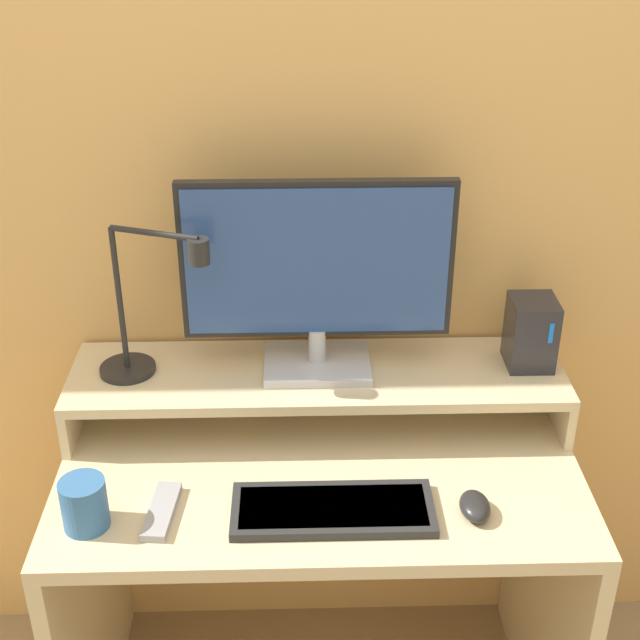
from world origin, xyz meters
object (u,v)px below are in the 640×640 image
(router_dock, at_px, (531,332))
(desk_lamp, at_px, (146,319))
(monitor, at_px, (319,274))
(keyboard, at_px, (333,509))
(mouse, at_px, (475,506))
(mug, at_px, (84,504))
(remote_control, at_px, (162,511))

(router_dock, bearing_deg, desk_lamp, -178.09)
(monitor, xyz_separation_m, router_dock, (0.44, 0.00, -0.14))
(keyboard, bearing_deg, desk_lamp, 140.45)
(mouse, bearing_deg, mug, -179.14)
(monitor, relative_size, desk_lamp, 1.65)
(remote_control, bearing_deg, router_dock, 23.41)
(monitor, relative_size, remote_control, 3.49)
(router_dock, bearing_deg, mouse, -115.99)
(desk_lamp, height_order, mug, desk_lamp)
(mouse, bearing_deg, desk_lamp, 153.73)
(mug, bearing_deg, mouse, 0.86)
(monitor, distance_m, router_dock, 0.47)
(remote_control, bearing_deg, monitor, 46.70)
(desk_lamp, bearing_deg, keyboard, -39.55)
(remote_control, bearing_deg, keyboard, -1.03)
(keyboard, xyz_separation_m, mouse, (0.26, -0.01, 0.01))
(mouse, distance_m, mug, 0.71)
(desk_lamp, distance_m, mug, 0.39)
(mouse, bearing_deg, router_dock, 64.01)
(desk_lamp, bearing_deg, remote_control, -80.84)
(monitor, height_order, router_dock, monitor)
(router_dock, bearing_deg, remote_control, -156.59)
(monitor, bearing_deg, desk_lamp, -176.06)
(desk_lamp, height_order, mouse, desk_lamp)
(mouse, distance_m, remote_control, 0.58)
(monitor, relative_size, mouse, 6.33)
(monitor, bearing_deg, mug, -141.55)
(keyboard, relative_size, mug, 3.83)
(monitor, bearing_deg, mouse, -50.15)
(router_dock, relative_size, mug, 1.54)
(monitor, height_order, keyboard, monitor)
(desk_lamp, bearing_deg, router_dock, 1.91)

